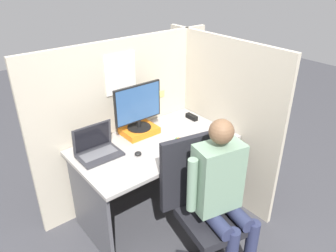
% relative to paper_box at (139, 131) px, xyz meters
% --- Properties ---
extents(ground_plane, '(12.00, 12.00, 0.00)m').
position_rel_paper_box_xyz_m(ground_plane, '(0.00, -0.62, -0.79)').
color(ground_plane, '#3D3D42').
extents(cubicle_panel_back, '(1.90, 0.05, 1.60)m').
position_rel_paper_box_xyz_m(cubicle_panel_back, '(0.00, 0.18, 0.02)').
color(cubicle_panel_back, '#B7AD99').
rests_on(cubicle_panel_back, ground).
extents(cubicle_panel_right, '(0.04, 1.43, 1.60)m').
position_rel_paper_box_xyz_m(cubicle_panel_right, '(0.73, -0.31, 0.01)').
color(cubicle_panel_right, '#B7AD99').
rests_on(cubicle_panel_right, ground).
extents(desk, '(1.40, 0.78, 0.76)m').
position_rel_paper_box_xyz_m(desk, '(0.00, -0.23, -0.22)').
color(desk, '#9E9993').
rests_on(desk, ground).
extents(paper_box, '(0.31, 0.24, 0.06)m').
position_rel_paper_box_xyz_m(paper_box, '(0.00, 0.00, 0.00)').
color(paper_box, orange).
rests_on(paper_box, desk).
extents(monitor, '(0.47, 0.22, 0.41)m').
position_rel_paper_box_xyz_m(monitor, '(-0.00, 0.00, 0.24)').
color(monitor, black).
rests_on(monitor, paper_box).
extents(laptop, '(0.34, 0.24, 0.25)m').
position_rel_paper_box_xyz_m(laptop, '(-0.47, -0.09, 0.02)').
color(laptop, '#2D2D33').
rests_on(laptop, desk).
extents(mouse, '(0.06, 0.06, 0.03)m').
position_rel_paper_box_xyz_m(mouse, '(-0.22, -0.30, -0.01)').
color(mouse, black).
rests_on(mouse, desk).
extents(stapler, '(0.05, 0.13, 0.04)m').
position_rel_paper_box_xyz_m(stapler, '(0.58, -0.08, -0.01)').
color(stapler, black).
rests_on(stapler, desk).
extents(carrot_toy, '(0.05, 0.14, 0.05)m').
position_rel_paper_box_xyz_m(carrot_toy, '(0.17, -0.40, -0.00)').
color(carrot_toy, orange).
rests_on(carrot_toy, desk).
extents(office_chair, '(0.55, 0.61, 1.05)m').
position_rel_paper_box_xyz_m(office_chair, '(-0.03, -0.87, -0.26)').
color(office_chair, black).
rests_on(office_chair, ground).
extents(person, '(0.47, 0.45, 1.28)m').
position_rel_paper_box_xyz_m(person, '(0.01, -1.03, -0.05)').
color(person, '#282D4C').
rests_on(person, ground).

